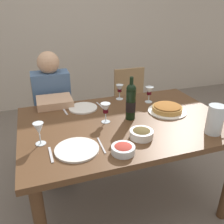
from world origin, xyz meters
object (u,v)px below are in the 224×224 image
at_px(water_pitcher, 215,121).
at_px(salad_bowl, 123,149).
at_px(wine_bottle, 131,102).
at_px(dinner_plate_left_setting, 77,149).
at_px(chair_left, 53,114).
at_px(dining_table, 125,132).
at_px(wine_glass_spare, 149,92).
at_px(olive_bowl, 141,133).
at_px(chair_right, 132,102).
at_px(dinner_plate_right_setting, 83,108).
at_px(wine_glass_left_diner, 106,109).
at_px(wine_glass_right_diner, 120,89).
at_px(baked_tart, 167,109).
at_px(wine_glass_centre, 39,130).
at_px(diner_left, 55,113).

relative_size(water_pitcher, salad_bowl, 1.42).
distance_m(wine_bottle, dinner_plate_left_setting, 0.56).
xyz_separation_m(dinner_plate_left_setting, chair_left, (-0.04, 1.14, -0.27)).
xyz_separation_m(dining_table, wine_glass_spare, (0.33, 0.27, 0.19)).
height_order(water_pitcher, olive_bowl, water_pitcher).
bearing_deg(dinner_plate_left_setting, chair_right, 53.39).
relative_size(dinner_plate_right_setting, chair_left, 0.27).
relative_size(dining_table, wine_glass_left_diner, 10.29).
distance_m(salad_bowl, chair_left, 1.31).
height_order(wine_glass_right_diner, chair_right, wine_glass_right_diner).
relative_size(baked_tart, salad_bowl, 2.18).
xyz_separation_m(wine_bottle, dinner_plate_right_setting, (-0.29, 0.29, -0.13)).
relative_size(olive_bowl, wine_glass_right_diner, 1.13).
distance_m(wine_glass_right_diner, chair_right, 0.69).
bearing_deg(wine_glass_centre, baked_tart, 9.42).
relative_size(water_pitcher, wine_glass_left_diner, 1.34).
bearing_deg(wine_glass_left_diner, dining_table, -10.97).
bearing_deg(dinner_plate_right_setting, baked_tart, -24.22).
distance_m(olive_bowl, chair_left, 1.25).
xyz_separation_m(dinner_plate_left_setting, chair_right, (0.86, 1.16, -0.27)).
bearing_deg(dinner_plate_left_setting, diner_left, 92.50).
xyz_separation_m(water_pitcher, olive_bowl, (-0.48, 0.10, -0.06)).
bearing_deg(water_pitcher, wine_glass_left_diner, 148.58).
bearing_deg(baked_tart, chair_right, 84.72).
xyz_separation_m(wine_glass_right_diner, chair_right, (0.34, 0.48, -0.36)).
relative_size(salad_bowl, wine_glass_centre, 0.97).
bearing_deg(dinner_plate_right_setting, salad_bowl, -83.48).
bearing_deg(chair_left, wine_glass_centre, 81.66).
height_order(olive_bowl, diner_left, diner_left).
relative_size(salad_bowl, wine_glass_right_diner, 1.03).
xyz_separation_m(dining_table, dinner_plate_right_setting, (-0.24, 0.32, 0.10)).
height_order(salad_bowl, diner_left, diner_left).
height_order(wine_glass_centre, wine_glass_spare, wine_glass_centre).
distance_m(salad_bowl, wine_glass_right_diner, 0.84).
xyz_separation_m(wine_glass_centre, chair_right, (1.06, 1.02, -0.36)).
xyz_separation_m(wine_bottle, diner_left, (-0.50, 0.61, -0.28)).
relative_size(wine_bottle, chair_right, 0.37).
relative_size(olive_bowl, wine_glass_left_diner, 1.04).
distance_m(water_pitcher, chair_right, 1.30).
bearing_deg(wine_bottle, olive_bowl, -98.33).
bearing_deg(dinner_plate_left_setting, baked_tart, 21.17).
relative_size(salad_bowl, chair_left, 0.16).
bearing_deg(water_pitcher, wine_bottle, 139.05).
relative_size(dining_table, dinner_plate_right_setting, 6.47).
bearing_deg(olive_bowl, water_pitcher, -11.89).
xyz_separation_m(diner_left, chair_right, (0.90, 0.26, -0.12)).
bearing_deg(diner_left, wine_bottle, 129.97).
bearing_deg(wine_glass_spare, wine_glass_right_diner, 145.62).
height_order(wine_bottle, wine_glass_right_diner, wine_bottle).
bearing_deg(wine_glass_left_diner, wine_glass_centre, -162.05).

